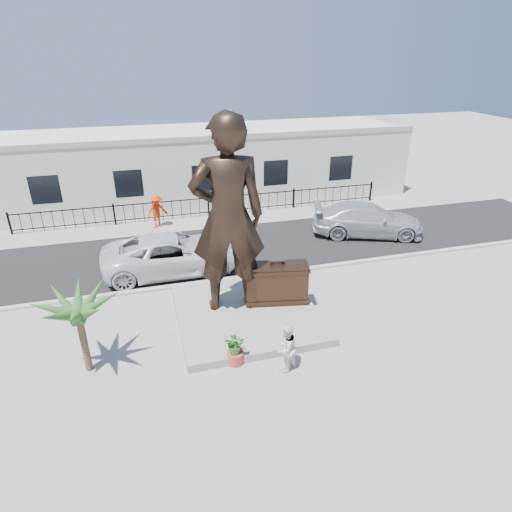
{
  "coord_description": "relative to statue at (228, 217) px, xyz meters",
  "views": [
    {
      "loc": [
        -3.84,
        -11.81,
        9.25
      ],
      "look_at": [
        0.0,
        2.0,
        2.3
      ],
      "focal_mm": 30.0,
      "sensor_mm": 36.0,
      "label": 1
    }
  ],
  "objects": [
    {
      "name": "plinth",
      "position": [
        0.52,
        -0.54,
        -3.78
      ],
      "size": [
        5.2,
        5.2,
        0.3
      ],
      "primitive_type": "cube",
      "color": "gray",
      "rests_on": "ground"
    },
    {
      "name": "worker",
      "position": [
        -2.1,
        9.72,
        -2.95
      ],
      "size": [
        1.42,
        1.14,
        1.92
      ],
      "primitive_type": "imported",
      "rotation": [
        0.0,
        0.0,
        0.4
      ],
      "color": "red",
      "rests_on": "far_sidewalk"
    },
    {
      "name": "tourist",
      "position": [
        0.96,
        -3.74,
        -3.09
      ],
      "size": [
        1.03,
        0.99,
        1.68
      ],
      "primitive_type": "imported",
      "rotation": [
        0.0,
        0.0,
        3.74
      ],
      "color": "white",
      "rests_on": "ground"
    },
    {
      "name": "fence",
      "position": [
        1.02,
        10.76,
        -3.33
      ],
      "size": [
        22.0,
        0.1,
        1.2
      ],
      "primitive_type": "cube",
      "color": "black",
      "rests_on": "ground"
    },
    {
      "name": "car_silver",
      "position": [
        8.91,
        5.56,
        -3.06
      ],
      "size": [
        6.4,
        4.26,
        1.72
      ],
      "primitive_type": "imported",
      "rotation": [
        0.0,
        0.0,
        1.23
      ],
      "color": "#A9ACAE",
      "rests_on": "street"
    },
    {
      "name": "far_sidewalk",
      "position": [
        1.02,
        9.96,
        -3.92
      ],
      "size": [
        40.0,
        2.5,
        0.02
      ],
      "primitive_type": "cube",
      "color": "#9E9991",
      "rests_on": "ground"
    },
    {
      "name": "planter",
      "position": [
        -0.49,
        -2.99,
        -3.73
      ],
      "size": [
        0.56,
        0.56,
        0.4
      ],
      "primitive_type": "cylinder",
      "color": "#B13B2E",
      "rests_on": "ground"
    },
    {
      "name": "car_white",
      "position": [
        -1.78,
        4.03,
        -3.05
      ],
      "size": [
        6.26,
        2.91,
        1.74
      ],
      "primitive_type": "imported",
      "rotation": [
        0.0,
        0.0,
        1.57
      ],
      "color": "silver",
      "rests_on": "street"
    },
    {
      "name": "building",
      "position": [
        1.02,
        14.96,
        -1.73
      ],
      "size": [
        28.0,
        7.0,
        4.4
      ],
      "primitive_type": "cube",
      "color": "silver",
      "rests_on": "ground"
    },
    {
      "name": "shrub",
      "position": [
        -0.49,
        -2.99,
        -3.17
      ],
      "size": [
        0.8,
        0.74,
        0.73
      ],
      "primitive_type": "imported",
      "rotation": [
        0.0,
        0.0,
        -0.31
      ],
      "color": "#307124",
      "rests_on": "planter"
    },
    {
      "name": "curb",
      "position": [
        1.02,
        2.46,
        -3.87
      ],
      "size": [
        40.0,
        0.25,
        0.12
      ],
      "primitive_type": "cube",
      "color": "#A5A399",
      "rests_on": "ground"
    },
    {
      "name": "ground",
      "position": [
        1.02,
        -2.04,
        -3.93
      ],
      "size": [
        100.0,
        100.0,
        0.0
      ],
      "primitive_type": "plane",
      "color": "#9E9991",
      "rests_on": "ground"
    },
    {
      "name": "palm_tree",
      "position": [
        -5.08,
        -2.08,
        -3.93
      ],
      "size": [
        1.8,
        1.8,
        3.2
      ],
      "primitive_type": null,
      "color": "#2A541E",
      "rests_on": "ground"
    },
    {
      "name": "statue",
      "position": [
        0.0,
        0.0,
        0.0
      ],
      "size": [
        2.81,
        2.0,
        7.26
      ],
      "primitive_type": "imported",
      "rotation": [
        0.0,
        0.0,
        3.04
      ],
      "color": "black",
      "rests_on": "plinth"
    },
    {
      "name": "suitcase",
      "position": [
        1.79,
        -0.25,
        -2.8
      ],
      "size": [
        2.44,
        1.17,
        1.65
      ],
      "primitive_type": "cube",
      "rotation": [
        0.0,
        0.0,
        -0.19
      ],
      "color": "#312014",
      "rests_on": "plinth"
    },
    {
      "name": "street",
      "position": [
        1.02,
        5.96,
        -3.92
      ],
      "size": [
        40.0,
        7.0,
        0.01
      ],
      "primitive_type": "cube",
      "color": "black",
      "rests_on": "ground"
    }
  ]
}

